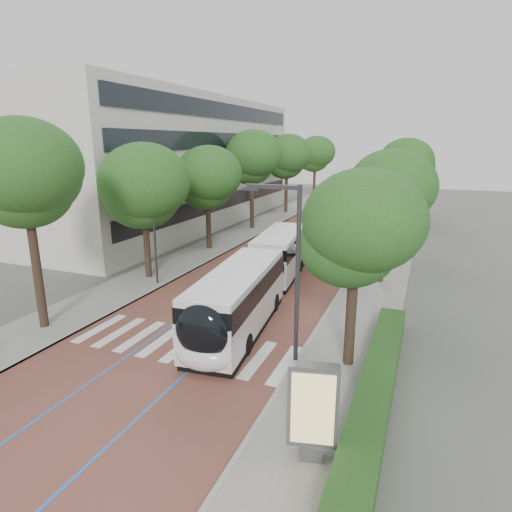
# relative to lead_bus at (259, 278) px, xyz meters

# --- Properties ---
(ground) EXTENTS (160.00, 160.00, 0.00)m
(ground) POSITION_rel_lead_bus_xyz_m (-1.52, -7.24, -1.63)
(ground) COLOR #51544C
(ground) RESTS_ON ground
(road) EXTENTS (11.00, 140.00, 0.02)m
(road) POSITION_rel_lead_bus_xyz_m (-1.52, 32.76, -1.62)
(road) COLOR brown
(road) RESTS_ON ground
(sidewalk_left) EXTENTS (4.00, 140.00, 0.12)m
(sidewalk_left) POSITION_rel_lead_bus_xyz_m (-9.02, 32.76, -1.57)
(sidewalk_left) COLOR gray
(sidewalk_left) RESTS_ON ground
(sidewalk_right) EXTENTS (4.00, 140.00, 0.12)m
(sidewalk_right) POSITION_rel_lead_bus_xyz_m (5.98, 32.76, -1.57)
(sidewalk_right) COLOR gray
(sidewalk_right) RESTS_ON ground
(kerb_left) EXTENTS (0.20, 140.00, 0.14)m
(kerb_left) POSITION_rel_lead_bus_xyz_m (-7.12, 32.76, -1.57)
(kerb_left) COLOR gray
(kerb_left) RESTS_ON ground
(kerb_right) EXTENTS (0.20, 140.00, 0.14)m
(kerb_right) POSITION_rel_lead_bus_xyz_m (4.08, 32.76, -1.57)
(kerb_right) COLOR gray
(kerb_right) RESTS_ON ground
(zebra_crossing) EXTENTS (10.55, 3.60, 0.01)m
(zebra_crossing) POSITION_rel_lead_bus_xyz_m (-1.32, -6.24, -1.60)
(zebra_crossing) COLOR silver
(zebra_crossing) RESTS_ON ground
(lane_line_left) EXTENTS (0.12, 126.00, 0.01)m
(lane_line_left) POSITION_rel_lead_bus_xyz_m (-3.12, 32.76, -1.60)
(lane_line_left) COLOR blue
(lane_line_left) RESTS_ON road
(lane_line_right) EXTENTS (0.12, 126.00, 0.01)m
(lane_line_right) POSITION_rel_lead_bus_xyz_m (0.08, 32.76, -1.60)
(lane_line_right) COLOR blue
(lane_line_right) RESTS_ON road
(office_building) EXTENTS (18.11, 40.00, 14.00)m
(office_building) POSITION_rel_lead_bus_xyz_m (-20.99, 20.76, 5.37)
(office_building) COLOR #B5B3A8
(office_building) RESTS_ON ground
(hedge) EXTENTS (1.20, 14.00, 0.80)m
(hedge) POSITION_rel_lead_bus_xyz_m (7.58, -7.24, -1.11)
(hedge) COLOR #1C4919
(hedge) RESTS_ON sidewalk_right
(streetlight_near) EXTENTS (1.82, 0.20, 8.00)m
(streetlight_near) POSITION_rel_lead_bus_xyz_m (5.10, -10.24, 3.19)
(streetlight_near) COLOR #323235
(streetlight_near) RESTS_ON sidewalk_right
(streetlight_far) EXTENTS (1.82, 0.20, 8.00)m
(streetlight_far) POSITION_rel_lead_bus_xyz_m (5.10, 14.76, 3.19)
(streetlight_far) COLOR #323235
(streetlight_far) RESTS_ON sidewalk_right
(lamp_post_left) EXTENTS (0.14, 0.14, 8.00)m
(lamp_post_left) POSITION_rel_lead_bus_xyz_m (-7.62, 0.76, 2.49)
(lamp_post_left) COLOR #323235
(lamp_post_left) RESTS_ON sidewalk_left
(trees_left) EXTENTS (6.02, 60.64, 9.97)m
(trees_left) POSITION_rel_lead_bus_xyz_m (-9.02, 19.41, 5.25)
(trees_left) COLOR black
(trees_left) RESTS_ON ground
(trees_right) EXTENTS (5.61, 47.13, 9.06)m
(trees_right) POSITION_rel_lead_bus_xyz_m (6.18, 16.11, 4.34)
(trees_right) COLOR black
(trees_right) RESTS_ON ground
(lead_bus) EXTENTS (4.39, 18.55, 3.20)m
(lead_bus) POSITION_rel_lead_bus_xyz_m (0.00, 0.00, 0.00)
(lead_bus) COLOR black
(lead_bus) RESTS_ON ground
(bus_queued_0) EXTENTS (2.72, 12.44, 3.20)m
(bus_queued_0) POSITION_rel_lead_bus_xyz_m (0.80, 16.59, -0.00)
(bus_queued_0) COLOR silver
(bus_queued_0) RESTS_ON ground
(bus_queued_1) EXTENTS (2.59, 12.41, 3.20)m
(bus_queued_1) POSITION_rel_lead_bus_xyz_m (0.74, 29.28, -0.00)
(bus_queued_1) COLOR silver
(bus_queued_1) RESTS_ON ground
(ad_panel) EXTENTS (1.53, 0.72, 3.06)m
(ad_panel) POSITION_rel_lead_bus_xyz_m (6.17, -11.33, 0.10)
(ad_panel) COLOR #59595B
(ad_panel) RESTS_ON sidewalk_right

